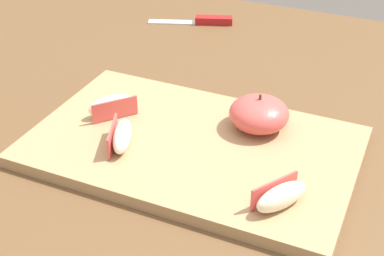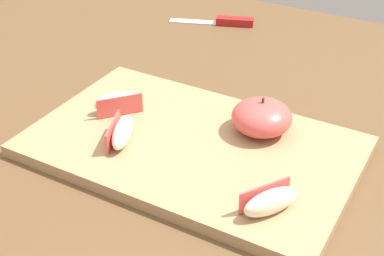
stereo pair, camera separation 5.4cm
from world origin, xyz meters
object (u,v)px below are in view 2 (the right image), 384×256
object	(u,v)px
apple_half_skin_up	(262,116)
apple_wedge_middle	(122,132)
apple_wedge_near_knife	(118,102)
paring_knife	(228,21)
cutting_board	(192,147)
apple_wedge_left	(270,201)

from	to	relation	value
apple_half_skin_up	apple_wedge_middle	bearing A→B (deg)	-141.80
apple_wedge_middle	apple_wedge_near_knife	size ratio (longest dim) A/B	1.08
paring_knife	cutting_board	bearing A→B (deg)	-69.72
apple_wedge_middle	cutting_board	bearing A→B (deg)	30.46
apple_half_skin_up	apple_wedge_middle	xyz separation A→B (m)	(-0.14, -0.11, -0.01)
cutting_board	apple_half_skin_up	distance (m)	0.10
apple_wedge_middle	paring_knife	world-z (taller)	apple_wedge_middle
apple_half_skin_up	apple_wedge_left	xyz separation A→B (m)	(0.07, -0.14, -0.01)
cutting_board	apple_half_skin_up	xyz separation A→B (m)	(0.07, 0.07, 0.03)
apple_wedge_middle	apple_wedge_left	world-z (taller)	same
apple_wedge_middle	apple_wedge_near_knife	distance (m)	0.08
cutting_board	apple_wedge_left	size ratio (longest dim) A/B	6.06
apple_wedge_left	paring_knife	bearing A→B (deg)	120.91
apple_wedge_middle	apple_half_skin_up	bearing A→B (deg)	38.20
cutting_board	apple_half_skin_up	world-z (taller)	apple_half_skin_up
apple_wedge_left	paring_knife	xyz separation A→B (m)	(-0.28, 0.47, -0.02)
apple_half_skin_up	paring_knife	size ratio (longest dim) A/B	0.49
cutting_board	apple_wedge_middle	distance (m)	0.09
apple_wedge_middle	apple_wedge_left	size ratio (longest dim) A/B	1.03
cutting_board	apple_wedge_near_knife	xyz separation A→B (m)	(-0.12, 0.01, 0.02)
cutting_board	paring_knife	size ratio (longest dim) A/B	2.58
cutting_board	paring_knife	world-z (taller)	cutting_board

